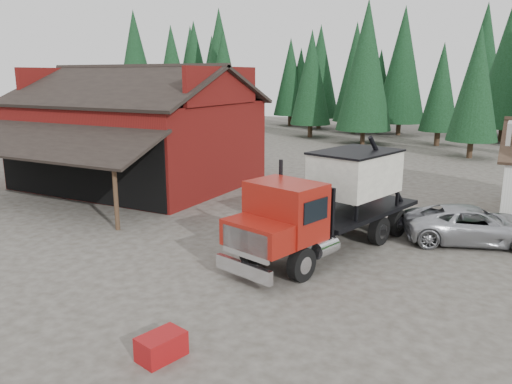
% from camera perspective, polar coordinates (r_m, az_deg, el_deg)
% --- Properties ---
extents(ground, '(120.00, 120.00, 0.00)m').
position_cam_1_polar(ground, '(17.64, -6.71, -8.69)').
color(ground, '#403B32').
rests_on(ground, ground).
extents(red_barn, '(12.80, 13.63, 7.18)m').
position_cam_1_polar(red_barn, '(31.21, -13.28, 5.77)').
color(red_barn, '#631210').
rests_on(red_barn, ground).
extents(conifer_backdrop, '(76.00, 16.00, 16.00)m').
position_cam_1_polar(conifer_backdrop, '(56.58, 18.22, 5.92)').
color(conifer_backdrop, black).
rests_on(conifer_backdrop, ground).
extents(near_pine_a, '(4.40, 4.40, 11.40)m').
position_cam_1_polar(near_pine_a, '(51.97, -9.55, 12.88)').
color(near_pine_a, '#382619').
rests_on(near_pine_a, ground).
extents(near_pine_b, '(3.96, 3.96, 10.40)m').
position_cam_1_polar(near_pine_b, '(43.55, 23.88, 11.25)').
color(near_pine_b, '#382619').
rests_on(near_pine_b, ground).
extents(near_pine_d, '(5.28, 5.28, 13.40)m').
position_cam_1_polar(near_pine_d, '(49.27, 12.46, 13.91)').
color(near_pine_d, '#382619').
rests_on(near_pine_d, ground).
extents(feed_truck, '(4.91, 9.72, 4.24)m').
position_cam_1_polar(feed_truck, '(19.00, 8.57, -0.85)').
color(feed_truck, black).
rests_on(feed_truck, ground).
extents(silver_car, '(5.86, 4.07, 1.49)m').
position_cam_1_polar(silver_car, '(21.67, 23.56, -3.47)').
color(silver_car, '#AFB1B7').
rests_on(silver_car, ground).
extents(equip_box, '(0.95, 1.24, 0.60)m').
position_cam_1_polar(equip_box, '(12.55, -10.77, -16.93)').
color(equip_box, maroon).
rests_on(equip_box, ground).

